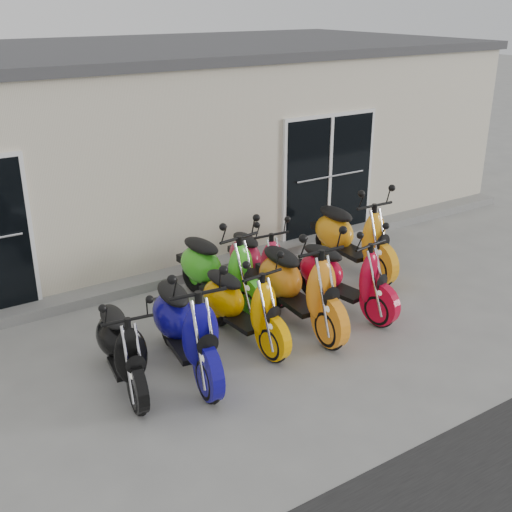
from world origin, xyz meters
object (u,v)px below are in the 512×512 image
object	(u,v)px
scooter_front_blue	(185,314)
scooter_front_orange_b	(299,274)
scooter_back_green	(219,259)
scooter_front_black	(121,336)
scooter_front_red	(344,266)
scooter_back_red	(258,252)
scooter_front_orange_a	(242,295)
scooter_back_yellow	(353,226)

from	to	relation	value
scooter_front_blue	scooter_front_orange_b	xyz separation A→B (m)	(1.80, 0.18, 0.02)
scooter_back_green	scooter_front_black	bearing A→B (deg)	-156.48
scooter_front_red	scooter_back_red	bearing A→B (deg)	110.22
scooter_front_black	scooter_front_blue	bearing A→B (deg)	-0.52
scooter_front_orange_a	scooter_back_green	size ratio (longest dim) A/B	0.91
scooter_front_orange_b	scooter_back_yellow	distance (m)	2.13
scooter_back_green	scooter_back_red	size ratio (longest dim) A/B	1.13
scooter_front_black	scooter_front_red	world-z (taller)	scooter_front_red
scooter_front_black	scooter_back_green	bearing A→B (deg)	38.87
scooter_front_black	scooter_back_red	bearing A→B (deg)	33.65
scooter_front_red	scooter_back_red	size ratio (longest dim) A/B	1.07
scooter_front_orange_a	scooter_front_blue	bearing A→B (deg)	-170.51
scooter_front_red	scooter_front_black	bearing A→B (deg)	172.55
scooter_back_yellow	scooter_front_orange_b	bearing A→B (deg)	-148.22
scooter_front_black	scooter_back_red	world-z (taller)	scooter_back_red
scooter_front_orange_b	scooter_front_red	bearing A→B (deg)	4.35
scooter_front_black	scooter_front_blue	xyz separation A→B (m)	(0.76, -0.12, 0.11)
scooter_front_blue	scooter_front_orange_a	xyz separation A→B (m)	(0.92, 0.23, -0.08)
scooter_front_red	scooter_back_yellow	xyz separation A→B (m)	(1.06, 1.03, 0.08)
scooter_front_orange_a	scooter_front_red	world-z (taller)	scooter_front_red
scooter_front_blue	scooter_back_yellow	bearing A→B (deg)	26.47
scooter_front_orange_a	scooter_back_green	world-z (taller)	scooter_back_green
scooter_front_black	scooter_front_red	bearing A→B (deg)	9.59
scooter_front_black	scooter_front_orange_b	distance (m)	2.56
scooter_back_red	scooter_front_orange_a	bearing A→B (deg)	-126.65
scooter_front_orange_b	scooter_back_yellow	bearing A→B (deg)	32.93
scooter_front_black	scooter_back_green	size ratio (longest dim) A/B	0.87
scooter_front_black	scooter_back_yellow	distance (m)	4.55
scooter_back_yellow	scooter_back_red	bearing A→B (deg)	176.96
scooter_front_orange_a	scooter_back_yellow	distance (m)	2.91
scooter_front_black	scooter_back_yellow	world-z (taller)	scooter_back_yellow
scooter_front_blue	scooter_back_red	distance (m)	2.38
scooter_front_orange_b	scooter_back_green	xyz separation A→B (m)	(-0.60, 1.09, -0.04)
scooter_front_orange_a	scooter_back_green	xyz separation A→B (m)	(0.27, 1.04, 0.06)
scooter_back_green	scooter_back_yellow	xyz separation A→B (m)	(2.46, -0.05, 0.04)
scooter_back_green	scooter_back_yellow	distance (m)	2.46
scooter_front_orange_a	scooter_front_orange_b	bearing A→B (deg)	-7.55
scooter_back_green	scooter_back_yellow	bearing A→B (deg)	-8.19
scooter_front_orange_a	scooter_back_red	bearing A→B (deg)	44.58
scooter_front_blue	scooter_front_red	distance (m)	2.60
scooter_front_blue	scooter_front_orange_a	size ratio (longest dim) A/B	1.12
scooter_front_orange_a	scooter_front_orange_b	world-z (taller)	scooter_front_orange_b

